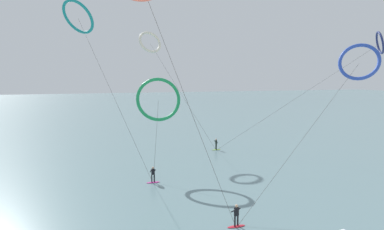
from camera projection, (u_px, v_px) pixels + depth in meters
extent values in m
cube|color=slate|center=(118.00, 108.00, 113.37)|extent=(400.00, 200.00, 0.08)
ellipsoid|color=#CC288E|center=(153.00, 182.00, 34.00)|extent=(1.40, 0.40, 0.06)
cylinder|color=black|center=(152.00, 178.00, 33.90)|extent=(0.12, 0.12, 0.80)
cylinder|color=black|center=(154.00, 178.00, 34.00)|extent=(0.12, 0.12, 0.80)
cube|color=black|center=(153.00, 172.00, 33.87)|extent=(0.33, 0.22, 0.62)
sphere|color=tan|center=(153.00, 168.00, 33.82)|extent=(0.22, 0.22, 0.22)
cylinder|color=black|center=(151.00, 171.00, 33.89)|extent=(0.13, 0.51, 0.39)
cylinder|color=black|center=(155.00, 171.00, 34.06)|extent=(0.13, 0.51, 0.39)
ellipsoid|color=red|center=(236.00, 226.00, 24.08)|extent=(1.40, 0.40, 0.06)
cylinder|color=black|center=(235.00, 221.00, 23.95)|extent=(0.12, 0.12, 0.80)
cylinder|color=black|center=(238.00, 220.00, 24.11)|extent=(0.12, 0.12, 0.80)
cube|color=black|center=(236.00, 211.00, 23.94)|extent=(0.37, 0.29, 0.62)
sphere|color=tan|center=(237.00, 206.00, 23.89)|extent=(0.22, 0.22, 0.22)
cylinder|color=black|center=(234.00, 211.00, 23.92)|extent=(0.24, 0.51, 0.39)
cylinder|color=black|center=(238.00, 209.00, 24.18)|extent=(0.24, 0.51, 0.39)
ellipsoid|color=#8CC62D|center=(216.00, 150.00, 49.04)|extent=(1.40, 0.40, 0.06)
cylinder|color=#1E2823|center=(216.00, 147.00, 49.12)|extent=(0.12, 0.12, 0.80)
cylinder|color=#1E2823|center=(216.00, 147.00, 48.85)|extent=(0.12, 0.12, 0.80)
cube|color=#1E2823|center=(216.00, 142.00, 48.90)|extent=(0.20, 0.32, 0.62)
sphere|color=tan|center=(216.00, 139.00, 48.85)|extent=(0.22, 0.22, 0.22)
cylinder|color=#1E2823|center=(215.00, 141.00, 49.22)|extent=(0.50, 0.09, 0.39)
cylinder|color=#1E2823|center=(216.00, 142.00, 48.80)|extent=(0.50, 0.09, 0.39)
torus|color=#2647B7|center=(359.00, 62.00, 33.22)|extent=(3.81, 4.02, 3.85)
cylinder|color=#3F3F3F|center=(307.00, 132.00, 28.67)|extent=(16.30, 6.11, 12.35)
torus|color=navy|center=(380.00, 43.00, 43.06)|extent=(2.55, 3.08, 3.05)
cylinder|color=#3F3F3F|center=(293.00, 101.00, 46.06)|extent=(18.90, 10.37, 15.30)
torus|color=#199351|center=(158.00, 99.00, 38.25)|extent=(5.34, 2.25, 5.10)
cylinder|color=#3F3F3F|center=(156.00, 140.00, 36.14)|extent=(1.72, 5.02, 8.20)
cylinder|color=#3F3F3F|center=(191.00, 110.00, 22.61)|extent=(6.69, 1.20, 17.48)
torus|color=silver|center=(150.00, 42.00, 51.95)|extent=(4.28, 3.13, 3.62)
cylinder|color=#3F3F3F|center=(182.00, 95.00, 50.51)|extent=(8.36, 7.78, 16.20)
torus|color=teal|center=(78.00, 17.00, 36.72)|extent=(4.73, 4.85, 3.62)
cylinder|color=#3F3F3F|center=(114.00, 98.00, 35.38)|extent=(6.93, 7.28, 17.51)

